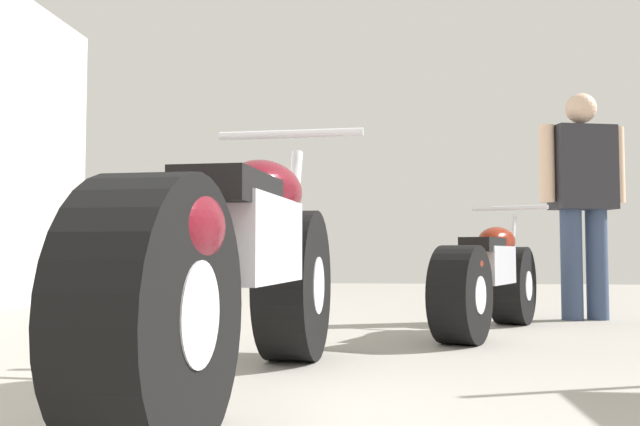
% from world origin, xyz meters
% --- Properties ---
extents(ground_plane, '(15.27, 15.27, 0.00)m').
position_xyz_m(ground_plane, '(0.00, 3.10, 0.00)').
color(ground_plane, gray).
extents(motorcycle_maroon_cruiser, '(0.67, 2.26, 1.05)m').
position_xyz_m(motorcycle_maroon_cruiser, '(-0.37, 1.68, 0.44)').
color(motorcycle_maroon_cruiser, black).
rests_on(motorcycle_maroon_cruiser, ground_plane).
extents(motorcycle_black_naked, '(0.89, 1.70, 0.82)m').
position_xyz_m(motorcycle_black_naked, '(0.74, 3.69, 0.33)').
color(motorcycle_black_naked, black).
rests_on(motorcycle_black_naked, ground_plane).
extents(mechanic_in_blue, '(0.68, 0.35, 1.69)m').
position_xyz_m(mechanic_in_blue, '(1.57, 4.66, 0.96)').
color(mechanic_in_blue, '#384766').
rests_on(mechanic_in_blue, ground_plane).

